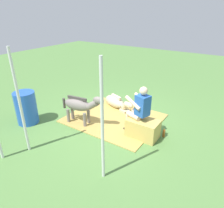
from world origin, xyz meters
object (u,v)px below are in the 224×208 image
object	(u,v)px
pony_standing	(80,105)
pony_lying	(117,102)
hay_bale	(143,129)
water_barrel	(26,108)
person_seated	(139,108)
tent_pole_left	(102,124)
tent_pole_mid	(20,104)
soda_bottle	(164,133)

from	to	relation	value
pony_standing	pony_lying	bearing A→B (deg)	-100.58
hay_bale	water_barrel	distance (m)	3.32
pony_lying	pony_standing	bearing A→B (deg)	79.42
pony_standing	water_barrel	bearing A→B (deg)	30.86
hay_bale	water_barrel	size ratio (longest dim) A/B	0.84
person_seated	tent_pole_left	bearing A→B (deg)	94.23
pony_lying	tent_pole_mid	bearing A→B (deg)	80.80
tent_pole_mid	hay_bale	bearing A→B (deg)	-135.28
hay_bale	person_seated	bearing A→B (deg)	-12.30
water_barrel	pony_standing	bearing A→B (deg)	-149.14
water_barrel	tent_pole_left	bearing A→B (deg)	170.38
water_barrel	person_seated	bearing A→B (deg)	-157.79
hay_bale	tent_pole_mid	xyz separation A→B (m)	(1.99, 1.97, 0.95)
pony_standing	pony_lying	world-z (taller)	pony_standing
pony_standing	tent_pole_mid	world-z (taller)	tent_pole_mid
person_seated	pony_lying	xyz separation A→B (m)	(1.33, -1.06, -0.57)
pony_lying	person_seated	bearing A→B (deg)	141.40
tent_pole_mid	person_seated	bearing A→B (deg)	-132.39
soda_bottle	water_barrel	bearing A→B (deg)	22.39
tent_pole_left	person_seated	bearing A→B (deg)	-85.77
water_barrel	tent_pole_mid	world-z (taller)	tent_pole_mid
person_seated	pony_standing	world-z (taller)	person_seated
hay_bale	tent_pole_left	world-z (taller)	tent_pole_left
water_barrel	tent_pole_mid	bearing A→B (deg)	144.09
hay_bale	tent_pole_mid	world-z (taller)	tent_pole_mid
hay_bale	tent_pole_left	xyz separation A→B (m)	(0.03, 1.68, 0.95)
tent_pole_mid	pony_lying	bearing A→B (deg)	-99.20
hay_bale	tent_pole_left	size ratio (longest dim) A/B	0.33
pony_standing	soda_bottle	world-z (taller)	pony_standing
hay_bale	person_seated	xyz separation A→B (m)	(0.16, -0.03, 0.51)
soda_bottle	tent_pole_mid	distance (m)	3.51
tent_pole_left	hay_bale	bearing A→B (deg)	-91.10
soda_bottle	water_barrel	size ratio (longest dim) A/B	0.26
pony_lying	tent_pole_mid	world-z (taller)	tent_pole_mid
tent_pole_left	pony_standing	bearing A→B (deg)	-37.22
pony_standing	soda_bottle	distance (m)	2.38
hay_bale	soda_bottle	size ratio (longest dim) A/B	3.27
soda_bottle	tent_pole_left	distance (m)	2.32
pony_standing	water_barrel	size ratio (longest dim) A/B	1.43
person_seated	water_barrel	size ratio (longest dim) A/B	1.45
pony_standing	water_barrel	world-z (taller)	pony_standing
person_seated	tent_pole_left	xyz separation A→B (m)	(-0.13, 1.72, 0.44)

